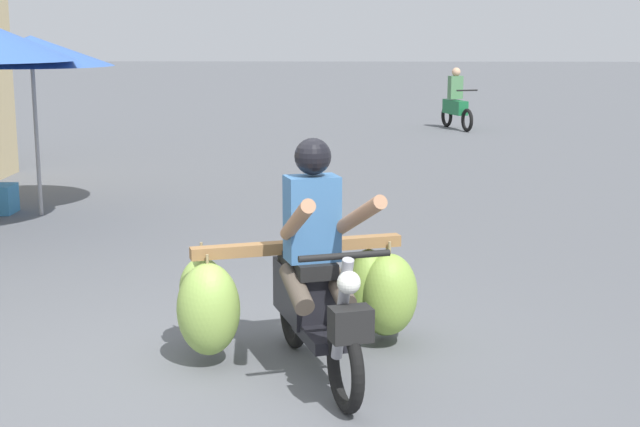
# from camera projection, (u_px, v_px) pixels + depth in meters

# --- Properties ---
(ground_plane) EXTENTS (120.00, 120.00, 0.00)m
(ground_plane) POSITION_uv_depth(u_px,v_px,m) (232.00, 387.00, 5.90)
(ground_plane) COLOR #56595E
(motorbike_main_loaded) EXTENTS (1.80, 1.86, 1.58)m
(motorbike_main_loaded) POSITION_uv_depth(u_px,v_px,m) (317.00, 289.00, 6.33)
(motorbike_main_loaded) COLOR black
(motorbike_main_loaded) RESTS_ON ground
(motorbike_distant_ahead_left) EXTENTS (0.68, 1.57, 1.40)m
(motorbike_distant_ahead_left) POSITION_uv_depth(u_px,v_px,m) (456.00, 104.00, 21.02)
(motorbike_distant_ahead_left) COLOR black
(motorbike_distant_ahead_left) RESTS_ON ground
(market_umbrella_near_shop) EXTENTS (1.95, 1.95, 2.19)m
(market_umbrella_near_shop) POSITION_uv_depth(u_px,v_px,m) (31.00, 51.00, 10.99)
(market_umbrella_near_shop) COLOR #99999E
(market_umbrella_near_shop) RESTS_ON ground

